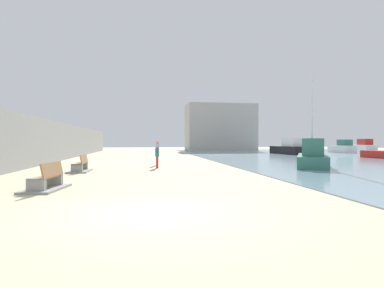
{
  "coord_description": "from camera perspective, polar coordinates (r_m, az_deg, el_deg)",
  "views": [
    {
      "loc": [
        -0.02,
        -7.59,
        1.74
      ],
      "look_at": [
        3.69,
        15.54,
        1.51
      ],
      "focal_mm": 28.95,
      "sensor_mm": 36.0,
      "label": 1
    }
  ],
  "objects": [
    {
      "name": "boat_mid_bay",
      "position": [
        50.2,
        25.95,
        -0.62
      ],
      "size": [
        1.79,
        4.4,
        1.91
      ],
      "color": "white",
      "rests_on": "water_bay"
    },
    {
      "name": "person_walking",
      "position": [
        19.92,
        -6.45,
        -1.97
      ],
      "size": [
        0.25,
        0.52,
        1.51
      ],
      "color": "#B22D33",
      "rests_on": "ground"
    },
    {
      "name": "harbor_building",
      "position": [
        55.36,
        5.21,
        3.0
      ],
      "size": [
        12.0,
        6.0,
        8.2
      ],
      "primitive_type": "cube",
      "color": "#ADAAA3",
      "rests_on": "ground"
    },
    {
      "name": "ground_plane",
      "position": [
        25.65,
        -9.07,
        -3.34
      ],
      "size": [
        120.0,
        120.0,
        0.0
      ],
      "primitive_type": "plane",
      "color": "#C6B793"
    },
    {
      "name": "seawall",
      "position": [
        26.66,
        -25.42,
        0.43
      ],
      "size": [
        0.8,
        64.0,
        3.41
      ],
      "primitive_type": "cube",
      "color": "gray",
      "rests_on": "ground"
    },
    {
      "name": "boat_far_right",
      "position": [
        22.25,
        21.27,
        -2.09
      ],
      "size": [
        4.83,
        6.69,
        6.87
      ],
      "color": "#337060",
      "rests_on": "water_bay"
    },
    {
      "name": "person_standing",
      "position": [
        22.58,
        -6.4,
        -1.25
      ],
      "size": [
        0.24,
        0.52,
        1.76
      ],
      "color": "#B22D33",
      "rests_on": "ground"
    },
    {
      "name": "boat_nearest",
      "position": [
        58.33,
        28.9,
        -0.44
      ],
      "size": [
        3.2,
        6.81,
        2.05
      ],
      "color": "white",
      "rests_on": "water_bay"
    },
    {
      "name": "bench_near",
      "position": [
        12.25,
        -25.22,
        -6.56
      ],
      "size": [
        1.38,
        2.23,
        0.98
      ],
      "color": "gray",
      "rests_on": "ground"
    },
    {
      "name": "bench_far",
      "position": [
        18.69,
        -19.89,
        -4.1
      ],
      "size": [
        1.14,
        2.12,
        0.98
      ],
      "color": "gray",
      "rests_on": "ground"
    },
    {
      "name": "boat_outer",
      "position": [
        42.15,
        17.34,
        -0.76
      ],
      "size": [
        2.4,
        6.33,
        2.05
      ],
      "color": "black",
      "rests_on": "water_bay"
    }
  ]
}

